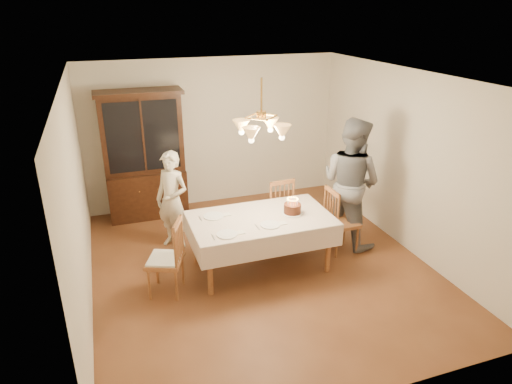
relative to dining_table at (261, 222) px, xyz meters
name	(u,v)px	position (x,y,z in m)	size (l,w,h in m)	color
ground	(261,266)	(0.00, 0.00, -0.68)	(5.00, 5.00, 0.00)	#5C311A
room_shell	(261,159)	(0.00, 0.00, 0.90)	(5.00, 5.00, 5.00)	white
dining_table	(261,222)	(0.00, 0.00, 0.00)	(1.90, 1.10, 0.76)	brown
china_hutch	(144,158)	(-1.27, 2.25, 0.36)	(1.38, 0.54, 2.16)	black
chair_far_side	(276,210)	(0.54, 0.78, -0.24)	(0.48, 0.46, 1.00)	brown
chair_left_end	(166,261)	(-1.32, -0.19, -0.23)	(0.56, 0.57, 1.00)	brown
chair_right_end	(341,223)	(1.26, 0.05, -0.24)	(0.43, 0.45, 1.00)	brown
elderly_woman	(172,200)	(-1.03, 1.00, 0.06)	(0.54, 0.36, 1.48)	white
adult_in_grey	(351,182)	(1.50, 0.26, 0.29)	(0.95, 0.74, 1.95)	slate
birthday_cake	(292,209)	(0.45, -0.02, 0.14)	(0.30, 0.30, 0.22)	white
place_setting_near_left	(228,234)	(-0.55, -0.34, 0.08)	(0.41, 0.26, 0.02)	white
place_setting_near_right	(271,225)	(0.05, -0.26, 0.08)	(0.41, 0.26, 0.02)	white
place_setting_far_left	(215,216)	(-0.58, 0.23, 0.08)	(0.42, 0.27, 0.02)	white
chandelier	(261,129)	(0.00, 0.00, 1.29)	(0.62, 0.62, 0.73)	#BF8C3F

